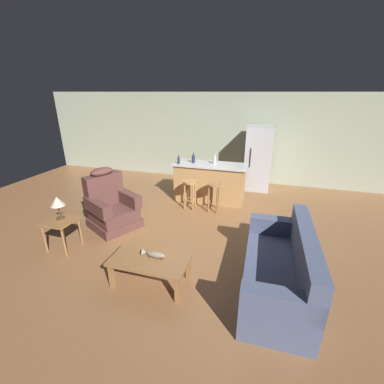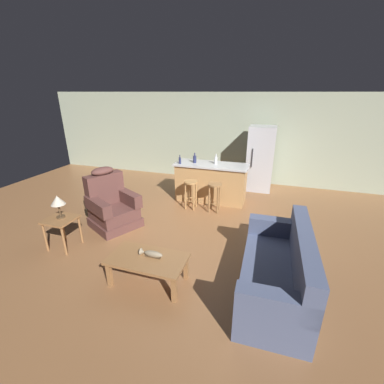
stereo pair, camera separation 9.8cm
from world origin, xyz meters
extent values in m
plane|color=brown|center=(0.00, 0.00, 0.00)|extent=(12.00, 12.00, 0.00)
cube|color=#9EA88E|center=(0.00, 3.12, 1.30)|extent=(12.00, 0.05, 2.60)
cube|color=olive|center=(-0.11, -1.91, 0.40)|extent=(1.10, 0.60, 0.04)
cube|color=olive|center=(-0.60, -2.15, 0.19)|extent=(0.06, 0.06, 0.38)
cube|color=olive|center=(0.38, -2.15, 0.19)|extent=(0.06, 0.06, 0.38)
cube|color=olive|center=(-0.60, -1.67, 0.19)|extent=(0.06, 0.06, 0.38)
cube|color=olive|center=(0.38, -1.67, 0.19)|extent=(0.06, 0.06, 0.38)
cube|color=#4C3823|center=(-0.04, -1.86, 0.43)|extent=(0.22, 0.07, 0.01)
ellipsoid|color=gray|center=(-0.04, -1.86, 0.46)|extent=(0.28, 0.09, 0.09)
cone|color=gray|center=(-0.21, -1.86, 0.46)|extent=(0.06, 0.10, 0.10)
cube|color=#4C5675|center=(1.60, -1.55, 0.10)|extent=(0.87, 1.92, 0.20)
cube|color=#4C5675|center=(1.60, -1.55, 0.31)|extent=(0.87, 1.92, 0.22)
cube|color=#4C5675|center=(1.92, -1.54, 0.68)|extent=(0.23, 1.90, 0.52)
cube|color=#4C5675|center=(1.61, -2.40, 0.56)|extent=(0.84, 0.22, 0.28)
cube|color=#4C5675|center=(1.58, -0.70, 0.56)|extent=(0.84, 0.22, 0.28)
cube|color=brown|center=(-1.54, -0.59, 0.09)|extent=(1.14, 1.14, 0.18)
cube|color=brown|center=(-1.54, -0.59, 0.30)|extent=(1.06, 1.04, 0.24)
cube|color=brown|center=(-1.80, -0.45, 0.74)|extent=(0.57, 0.78, 0.64)
ellipsoid|color=brown|center=(-1.80, -0.45, 1.12)|extent=(0.45, 0.53, 0.16)
cube|color=brown|center=(-1.37, -0.31, 0.55)|extent=(0.79, 0.53, 0.26)
cube|color=brown|center=(-1.68, -0.89, 0.55)|extent=(0.79, 0.53, 0.26)
cube|color=olive|center=(-1.97, -1.53, 0.54)|extent=(0.48, 0.48, 0.04)
cylinder|color=olive|center=(-2.17, -1.73, 0.26)|extent=(0.04, 0.04, 0.52)
cylinder|color=olive|center=(-1.77, -1.73, 0.26)|extent=(0.04, 0.04, 0.52)
cylinder|color=olive|center=(-2.17, -1.33, 0.26)|extent=(0.04, 0.04, 0.52)
cylinder|color=olive|center=(-1.77, -1.33, 0.26)|extent=(0.04, 0.04, 0.52)
cylinder|color=#4C3823|center=(-1.98, -1.50, 0.58)|extent=(0.14, 0.14, 0.03)
cylinder|color=#4C3823|center=(-1.98, -1.50, 0.70)|extent=(0.02, 0.02, 0.22)
cone|color=#BCB29E|center=(-1.98, -1.50, 0.89)|extent=(0.24, 0.24, 0.16)
cube|color=#AD7F4C|center=(0.00, 1.35, 0.45)|extent=(1.71, 0.63, 0.91)
cube|color=#B2B2B2|center=(0.00, 1.35, 0.93)|extent=(1.80, 0.70, 0.04)
cylinder|color=#A87A47|center=(-0.33, 0.72, 0.66)|extent=(0.32, 0.32, 0.04)
torus|color=#A87A47|center=(-0.33, 0.72, 0.22)|extent=(0.23, 0.23, 0.02)
cylinder|color=#A87A47|center=(-0.43, 0.62, 0.32)|extent=(0.04, 0.04, 0.64)
cylinder|color=#A87A47|center=(-0.23, 0.62, 0.32)|extent=(0.04, 0.04, 0.64)
cylinder|color=#A87A47|center=(-0.43, 0.82, 0.32)|extent=(0.04, 0.04, 0.64)
cylinder|color=#A87A47|center=(-0.23, 0.82, 0.32)|extent=(0.04, 0.04, 0.64)
cylinder|color=olive|center=(0.24, 0.72, 0.66)|extent=(0.32, 0.32, 0.04)
torus|color=olive|center=(0.24, 0.72, 0.22)|extent=(0.23, 0.23, 0.02)
cylinder|color=olive|center=(0.14, 0.62, 0.32)|extent=(0.04, 0.04, 0.64)
cylinder|color=olive|center=(0.34, 0.62, 0.32)|extent=(0.04, 0.04, 0.64)
cylinder|color=olive|center=(0.14, 0.82, 0.32)|extent=(0.04, 0.04, 0.64)
cylinder|color=olive|center=(0.34, 0.82, 0.32)|extent=(0.04, 0.04, 0.64)
cube|color=#B7B7BC|center=(1.09, 2.55, 0.88)|extent=(0.70, 0.66, 1.76)
cylinder|color=#333338|center=(0.90, 2.20, 0.97)|extent=(0.02, 0.02, 0.50)
cylinder|color=silver|center=(0.10, 1.38, 1.04)|extent=(0.08, 0.08, 0.18)
cylinder|color=silver|center=(0.10, 1.38, 1.16)|extent=(0.03, 0.03, 0.08)
cylinder|color=#23284C|center=(-0.75, 1.15, 1.03)|extent=(0.06, 0.06, 0.15)
cylinder|color=#23284C|center=(-0.75, 1.15, 1.13)|extent=(0.02, 0.02, 0.06)
cylinder|color=#23284C|center=(-0.43, 1.34, 1.04)|extent=(0.08, 0.08, 0.17)
cylinder|color=#23284C|center=(-0.43, 1.34, 1.16)|extent=(0.03, 0.03, 0.07)
camera|label=1|loc=(1.32, -4.62, 2.60)|focal=24.00mm
camera|label=2|loc=(1.41, -4.60, 2.60)|focal=24.00mm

